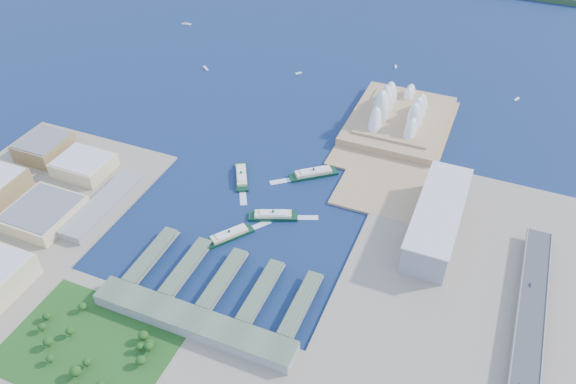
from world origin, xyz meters
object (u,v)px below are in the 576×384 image
at_px(ferry_c, 229,234).
at_px(car_c, 530,285).
at_px(opera_house, 401,105).
at_px(ferry_d, 273,214).
at_px(ferry_b, 313,172).
at_px(toaster_building, 437,219).
at_px(ferry_a, 241,175).

relative_size(ferry_c, car_c, 11.43).
distance_m(opera_house, ferry_d, 261.37).
bearing_deg(ferry_b, toaster_building, 35.94).
bearing_deg(opera_house, ferry_a, -127.63).
bearing_deg(toaster_building, opera_house, 114.23).
distance_m(opera_house, car_c, 319.27).
xyz_separation_m(ferry_b, ferry_d, (-14.72, -90.77, -0.44)).
height_order(opera_house, ferry_a, opera_house).
distance_m(ferry_a, car_c, 346.52).
relative_size(ferry_b, ferry_d, 1.08).
height_order(ferry_b, ferry_c, ferry_b).
bearing_deg(opera_house, ferry_c, -111.42).
height_order(opera_house, car_c, opera_house).
relative_size(ferry_b, ferry_c, 1.09).
bearing_deg(ferry_c, car_c, -136.72).
bearing_deg(ferry_c, ferry_a, -34.69).
xyz_separation_m(ferry_a, car_c, (341.00, -60.77, 10.29)).
bearing_deg(ferry_a, ferry_c, -99.85).
height_order(toaster_building, ferry_c, toaster_building).
xyz_separation_m(opera_house, toaster_building, (90.00, -200.00, -11.50)).
bearing_deg(ferry_b, opera_house, 117.43).
bearing_deg(opera_house, car_c, -53.20).
height_order(ferry_a, ferry_c, ferry_a).
relative_size(opera_house, car_c, 37.42).
distance_m(ferry_b, ferry_c, 146.12).
height_order(ferry_b, ferry_d, ferry_b).
bearing_deg(car_c, ferry_b, 158.98).
distance_m(toaster_building, ferry_a, 240.54).
relative_size(opera_house, ferry_d, 3.24).
bearing_deg(ferry_d, ferry_c, 124.91).
relative_size(toaster_building, car_c, 32.22).
distance_m(ferry_c, car_c, 308.93).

